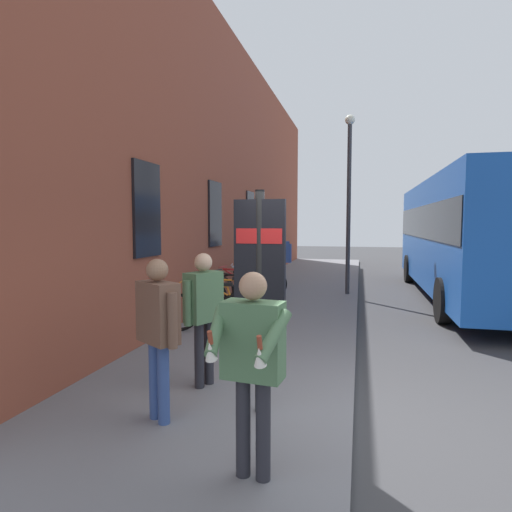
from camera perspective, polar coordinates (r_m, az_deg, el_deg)
The scene contains 16 objects.
ground at distance 10.90m, azimuth 18.62°, elevation -7.33°, with size 60.00×60.00×0.00m, color #38383A.
sidewalk_pavement at distance 12.93m, azimuth 5.58°, elevation -5.03°, with size 24.00×3.50×0.12m, color slate.
station_facade at distance 14.24m, azimuth -2.07°, elevation 10.71°, with size 22.00×0.65×7.49m.
bicycle_under_window at distance 8.24m, azimuth -6.38°, elevation -7.27°, with size 0.53×1.75×0.97m.
bicycle_leaning_wall at distance 9.03m, azimuth -4.86°, elevation -6.23°, with size 0.59×1.73×0.97m.
bicycle_by_door at distance 9.79m, azimuth -3.05°, elevation -5.39°, with size 0.66×1.71×0.97m.
bicycle_end_of_row at distance 10.68m, azimuth -2.02°, elevation -4.57°, with size 0.48×1.77×0.97m.
bicycle_nearest_sign at distance 11.38m, azimuth -0.78°, elevation -4.01°, with size 0.57×1.74×0.97m.
bicycle_far_end at distance 12.18m, azimuth 0.14°, elevation -3.45°, with size 0.48×1.77×0.97m.
transit_info_sign at distance 4.55m, azimuth 0.50°, elevation -1.29°, with size 0.10×0.55×2.40m.
city_bus at distance 13.55m, azimuth 26.34°, elevation 2.87°, with size 10.50×2.66×3.35m.
pedestrian_crossing_street at distance 4.54m, azimuth -12.89°, elevation -8.67°, with size 0.47×0.55×1.69m.
pedestrian_by_facade at distance 13.04m, azimuth 3.31°, elevation 0.05°, with size 0.38×0.64×1.75m.
pedestrian_near_bus at distance 5.42m, azimuth -6.98°, elevation -6.53°, with size 0.59×0.42×1.68m.
tourist_with_hotdogs at distance 3.45m, azimuth -0.53°, elevation -12.77°, with size 0.61×0.64×1.67m.
street_lamp at distance 12.66m, azimuth 12.26°, elevation 8.73°, with size 0.28×0.28×5.11m.
Camera 1 is at (-4.64, -0.04, 2.17)m, focal length 30.07 mm.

